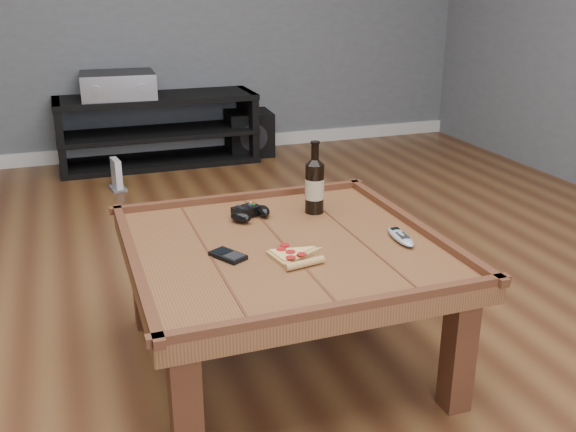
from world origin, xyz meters
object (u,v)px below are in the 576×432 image
object	(u,v)px
coffee_table	(284,260)
media_console	(158,131)
game_controller	(250,213)
smartphone	(228,255)
subwoofer	(249,133)
av_receiver	(118,85)
beer_bottle	(315,184)
game_console	(117,176)
pizza_slice	(293,256)
remote_control	(401,237)

from	to	relation	value
coffee_table	media_console	world-z (taller)	media_console
game_controller	smartphone	bearing A→B (deg)	-137.64
media_console	subwoofer	world-z (taller)	media_console
coffee_table	av_receiver	world-z (taller)	av_receiver
beer_bottle	game_console	size ratio (longest dim) A/B	1.35
pizza_slice	coffee_table	bearing A→B (deg)	74.61
av_receiver	smartphone	bearing A→B (deg)	-86.03
coffee_table	subwoofer	size ratio (longest dim) A/B	2.93
beer_bottle	game_console	distance (m)	2.11
remote_control	game_console	world-z (taller)	remote_control
pizza_slice	game_console	xyz separation A→B (m)	(-0.34, 2.35, -0.37)
media_console	game_controller	xyz separation A→B (m)	(-0.04, -2.48, 0.23)
media_console	pizza_slice	size ratio (longest dim) A/B	5.50
av_receiver	game_console	world-z (taller)	av_receiver
media_console	remote_control	distance (m)	2.88
smartphone	remote_control	world-z (taller)	remote_control
beer_bottle	game_controller	distance (m)	0.26
game_controller	game_console	xyz separation A→B (m)	(-0.32, 1.96, -0.38)
coffee_table	pizza_slice	size ratio (longest dim) A/B	4.04
coffee_table	smartphone	xyz separation A→B (m)	(-0.20, -0.05, 0.07)
smartphone	av_receiver	distance (m)	2.79
beer_bottle	smartphone	xyz separation A→B (m)	(-0.41, -0.30, -0.10)
coffee_table	remote_control	size ratio (longest dim) A/B	5.80
game_controller	subwoofer	world-z (taller)	game_controller
remote_control	game_console	xyz separation A→B (m)	(-0.73, 2.33, -0.37)
coffee_table	media_console	bearing A→B (deg)	90.00
media_console	av_receiver	xyz separation A→B (m)	(-0.25, -0.01, 0.34)
remote_control	subwoofer	world-z (taller)	remote_control
coffee_table	game_controller	world-z (taller)	game_controller
media_console	beer_bottle	size ratio (longest dim) A/B	5.17
subwoofer	game_console	xyz separation A→B (m)	(-1.05, -0.57, -0.07)
game_controller	av_receiver	size ratio (longest dim) A/B	0.32
coffee_table	remote_control	xyz separation A→B (m)	(0.38, -0.10, 0.07)
beer_bottle	remote_control	bearing A→B (deg)	-64.21
coffee_table	game_console	size ratio (longest dim) A/B	5.14
pizza_slice	beer_bottle	bearing A→B (deg)	49.56
beer_bottle	game_controller	xyz separation A→B (m)	(-0.25, 0.02, -0.09)
subwoofer	pizza_slice	bearing A→B (deg)	-99.71
media_console	game_controller	world-z (taller)	media_console
coffee_table	pizza_slice	xyz separation A→B (m)	(-0.01, -0.12, 0.07)
pizza_slice	subwoofer	xyz separation A→B (m)	(0.71, 2.92, -0.29)
smartphone	game_console	distance (m)	2.31
game_console	game_controller	bearing A→B (deg)	-88.62
game_controller	subwoofer	size ratio (longest dim) A/B	0.47
av_receiver	remote_control	bearing A→B (deg)	-74.59
coffee_table	beer_bottle	xyz separation A→B (m)	(0.21, 0.25, 0.17)
smartphone	remote_control	distance (m)	0.58
coffee_table	game_console	xyz separation A→B (m)	(-0.36, 2.23, -0.30)
game_controller	game_console	bearing A→B (deg)	78.99
beer_bottle	pizza_slice	size ratio (longest dim) A/B	1.06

